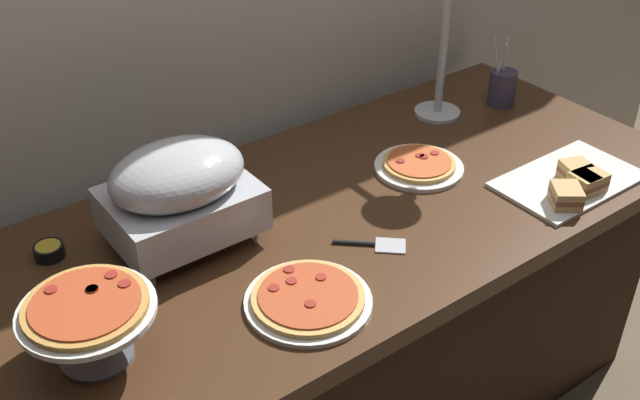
{
  "coord_description": "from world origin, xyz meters",
  "views": [
    {
      "loc": [
        -0.97,
        -1.21,
        1.81
      ],
      "look_at": [
        -0.07,
        0.0,
        0.81
      ],
      "focal_mm": 42.02,
      "sensor_mm": 36.0,
      "label": 1
    }
  ],
  "objects": [
    {
      "name": "sandwich_platter",
      "position": [
        0.53,
        -0.29,
        0.78
      ],
      "size": [
        0.39,
        0.24,
        0.06
      ],
      "color": "white",
      "rests_on": "buffet_table"
    },
    {
      "name": "buffet_table",
      "position": [
        0.0,
        0.0,
        0.39
      ],
      "size": [
        1.9,
        0.84,
        0.76
      ],
      "color": "#422816",
      "rests_on": "ground_plane"
    },
    {
      "name": "utensil_holder",
      "position": [
        0.75,
        0.16,
        0.82
      ],
      "size": [
        0.08,
        0.08,
        0.22
      ],
      "color": "#383347",
      "rests_on": "buffet_table"
    },
    {
      "name": "sauce_cup_near",
      "position": [
        -0.66,
        0.24,
        0.78
      ],
      "size": [
        0.07,
        0.07,
        0.03
      ],
      "color": "black",
      "rests_on": "buffet_table"
    },
    {
      "name": "pizza_plate_center",
      "position": [
        0.28,
        0.02,
        0.77
      ],
      "size": [
        0.24,
        0.24,
        0.03
      ],
      "color": "white",
      "rests_on": "buffet_table"
    },
    {
      "name": "pizza_plate_raised_stand",
      "position": [
        -0.7,
        -0.12,
        0.87
      ],
      "size": [
        0.26,
        0.26,
        0.14
      ],
      "color": "#595B60",
      "rests_on": "buffet_table"
    },
    {
      "name": "pizza_plate_front",
      "position": [
        -0.28,
        -0.24,
        0.77
      ],
      "size": [
        0.27,
        0.27,
        0.03
      ],
      "color": "white",
      "rests_on": "buffet_table"
    },
    {
      "name": "serving_spatula",
      "position": [
        -0.04,
        -0.17,
        0.76
      ],
      "size": [
        0.15,
        0.14,
        0.01
      ],
      "color": "#B7BABF",
      "rests_on": "buffet_table"
    },
    {
      "name": "chafing_dish",
      "position": [
        -0.38,
        0.11,
        0.9
      ],
      "size": [
        0.33,
        0.25,
        0.25
      ],
      "color": "#B7BABF",
      "rests_on": "buffet_table"
    }
  ]
}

